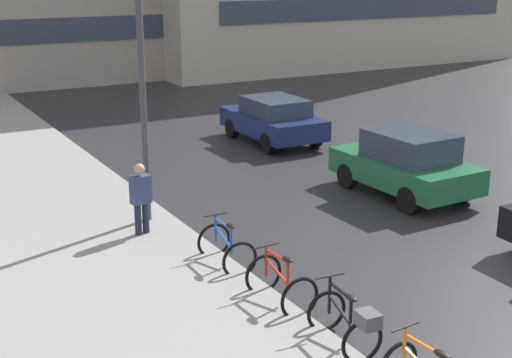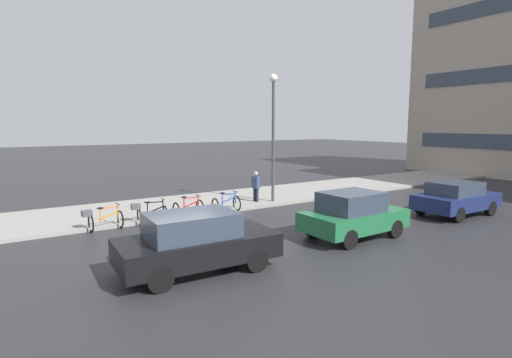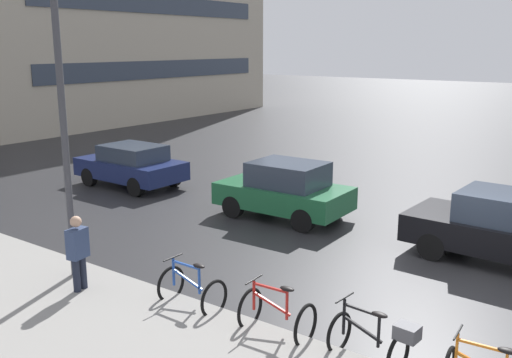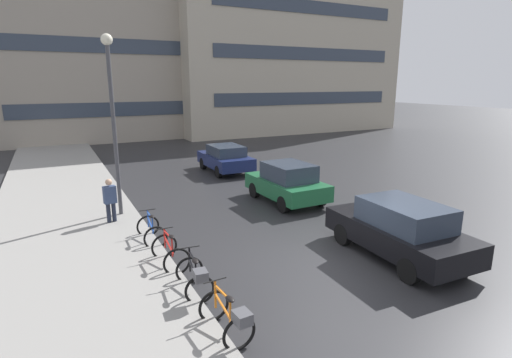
{
  "view_description": "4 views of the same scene",
  "coord_description": "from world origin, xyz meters",
  "px_view_note": "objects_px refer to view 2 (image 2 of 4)",
  "views": [
    {
      "loc": [
        -9.42,
        -7.55,
        5.48
      ],
      "look_at": [
        -1.98,
        5.5,
        0.98
      ],
      "focal_mm": 50.0,
      "sensor_mm": 36.0,
      "label": 1
    },
    {
      "loc": [
        11.73,
        -4.93,
        3.92
      ],
      "look_at": [
        -1.5,
        3.68,
        1.77
      ],
      "focal_mm": 28.0,
      "sensor_mm": 36.0,
      "label": 2
    },
    {
      "loc": [
        -11.01,
        -3.16,
        4.8
      ],
      "look_at": [
        0.12,
        4.85,
        1.58
      ],
      "focal_mm": 40.0,
      "sensor_mm": 36.0,
      "label": 3
    },
    {
      "loc": [
        -6.16,
        -8.02,
        4.77
      ],
      "look_at": [
        -0.08,
        3.72,
        1.56
      ],
      "focal_mm": 28.0,
      "sensor_mm": 36.0,
      "label": 4
    }
  ],
  "objects_px": {
    "car_black": "(196,241)",
    "pedestrian": "(256,186)",
    "streetlamp": "(273,123)",
    "bicycle_second": "(148,212)",
    "bicycle_nearest": "(101,218)",
    "bicycle_farthest": "(226,204)",
    "car_navy": "(456,198)",
    "car_green": "(353,215)",
    "bicycle_third": "(188,209)"
  },
  "relations": [
    {
      "from": "bicycle_nearest",
      "to": "car_green",
      "type": "distance_m",
      "value": 9.18
    },
    {
      "from": "car_navy",
      "to": "streetlamp",
      "type": "distance_m",
      "value": 8.85
    },
    {
      "from": "bicycle_farthest",
      "to": "car_black",
      "type": "xyz_separation_m",
      "value": [
        5.91,
        -4.17,
        0.42
      ]
    },
    {
      "from": "car_green",
      "to": "car_navy",
      "type": "xyz_separation_m",
      "value": [
        -0.01,
        6.34,
        -0.05
      ]
    },
    {
      "from": "bicycle_farthest",
      "to": "car_green",
      "type": "bearing_deg",
      "value": 16.76
    },
    {
      "from": "car_green",
      "to": "pedestrian",
      "type": "relative_size",
      "value": 2.28
    },
    {
      "from": "car_black",
      "to": "bicycle_third",
      "type": "bearing_deg",
      "value": 158.46
    },
    {
      "from": "bicycle_third",
      "to": "bicycle_farthest",
      "type": "height_order",
      "value": "bicycle_third"
    },
    {
      "from": "car_green",
      "to": "pedestrian",
      "type": "bearing_deg",
      "value": 176.93
    },
    {
      "from": "bicycle_second",
      "to": "streetlamp",
      "type": "relative_size",
      "value": 0.22
    },
    {
      "from": "car_navy",
      "to": "pedestrian",
      "type": "xyz_separation_m",
      "value": [
        -6.77,
        -5.98,
        0.16
      ]
    },
    {
      "from": "bicycle_third",
      "to": "pedestrian",
      "type": "distance_m",
      "value": 4.14
    },
    {
      "from": "pedestrian",
      "to": "streetlamp",
      "type": "relative_size",
      "value": 0.26
    },
    {
      "from": "streetlamp",
      "to": "bicycle_farthest",
      "type": "bearing_deg",
      "value": -81.28
    },
    {
      "from": "car_navy",
      "to": "pedestrian",
      "type": "bearing_deg",
      "value": -138.54
    },
    {
      "from": "bicycle_farthest",
      "to": "car_navy",
      "type": "bearing_deg",
      "value": 53.98
    },
    {
      "from": "bicycle_farthest",
      "to": "bicycle_nearest",
      "type": "bearing_deg",
      "value": -87.76
    },
    {
      "from": "bicycle_second",
      "to": "car_green",
      "type": "distance_m",
      "value": 7.89
    },
    {
      "from": "car_black",
      "to": "pedestrian",
      "type": "height_order",
      "value": "pedestrian"
    },
    {
      "from": "bicycle_farthest",
      "to": "car_black",
      "type": "height_order",
      "value": "car_black"
    },
    {
      "from": "car_navy",
      "to": "streetlamp",
      "type": "xyz_separation_m",
      "value": [
        -6.35,
        -5.24,
        3.25
      ]
    },
    {
      "from": "car_black",
      "to": "car_navy",
      "type": "height_order",
      "value": "car_black"
    },
    {
      "from": "bicycle_nearest",
      "to": "pedestrian",
      "type": "xyz_separation_m",
      "value": [
        -1.07,
        7.55,
        0.45
      ]
    },
    {
      "from": "pedestrian",
      "to": "bicycle_third",
      "type": "bearing_deg",
      "value": -77.09
    },
    {
      "from": "bicycle_third",
      "to": "streetlamp",
      "type": "relative_size",
      "value": 0.19
    },
    {
      "from": "car_black",
      "to": "car_green",
      "type": "height_order",
      "value": "car_green"
    },
    {
      "from": "car_green",
      "to": "pedestrian",
      "type": "height_order",
      "value": "pedestrian"
    },
    {
      "from": "bicycle_third",
      "to": "streetlamp",
      "type": "height_order",
      "value": "streetlamp"
    },
    {
      "from": "car_navy",
      "to": "bicycle_second",
      "type": "bearing_deg",
      "value": -116.09
    },
    {
      "from": "bicycle_second",
      "to": "car_green",
      "type": "xyz_separation_m",
      "value": [
        5.76,
        5.39,
        0.34
      ]
    },
    {
      "from": "streetlamp",
      "to": "car_green",
      "type": "bearing_deg",
      "value": -9.79
    },
    {
      "from": "bicycle_second",
      "to": "pedestrian",
      "type": "bearing_deg",
      "value": 100.04
    },
    {
      "from": "bicycle_second",
      "to": "car_black",
      "type": "distance_m",
      "value": 5.78
    },
    {
      "from": "bicycle_farthest",
      "to": "car_navy",
      "type": "distance_m",
      "value": 10.05
    },
    {
      "from": "bicycle_nearest",
      "to": "streetlamp",
      "type": "bearing_deg",
      "value": 94.51
    },
    {
      "from": "car_navy",
      "to": "streetlamp",
      "type": "relative_size",
      "value": 0.62
    },
    {
      "from": "bicycle_second",
      "to": "bicycle_nearest",
      "type": "bearing_deg",
      "value": -88.37
    },
    {
      "from": "pedestrian",
      "to": "streetlamp",
      "type": "xyz_separation_m",
      "value": [
        0.42,
        0.73,
        3.09
      ]
    },
    {
      "from": "bicycle_second",
      "to": "car_navy",
      "type": "xyz_separation_m",
      "value": [
        5.75,
        11.73,
        0.28
      ]
    },
    {
      "from": "bicycle_third",
      "to": "car_green",
      "type": "height_order",
      "value": "car_green"
    },
    {
      "from": "bicycle_nearest",
      "to": "bicycle_second",
      "type": "height_order",
      "value": "bicycle_second"
    },
    {
      "from": "bicycle_farthest",
      "to": "car_green",
      "type": "distance_m",
      "value": 6.19
    },
    {
      "from": "bicycle_third",
      "to": "car_green",
      "type": "xyz_separation_m",
      "value": [
        5.86,
        3.64,
        0.41
      ]
    },
    {
      "from": "car_green",
      "to": "bicycle_nearest",
      "type": "bearing_deg",
      "value": -128.45
    },
    {
      "from": "pedestrian",
      "to": "car_green",
      "type": "bearing_deg",
      "value": -3.07
    },
    {
      "from": "car_black",
      "to": "pedestrian",
      "type": "xyz_separation_m",
      "value": [
        -6.77,
        6.31,
        0.1
      ]
    },
    {
      "from": "car_black",
      "to": "streetlamp",
      "type": "distance_m",
      "value": 10.01
    },
    {
      "from": "bicycle_nearest",
      "to": "bicycle_third",
      "type": "height_order",
      "value": "bicycle_nearest"
    },
    {
      "from": "bicycle_third",
      "to": "car_navy",
      "type": "bearing_deg",
      "value": 59.63
    },
    {
      "from": "car_black",
      "to": "streetlamp",
      "type": "relative_size",
      "value": 0.68
    }
  ]
}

